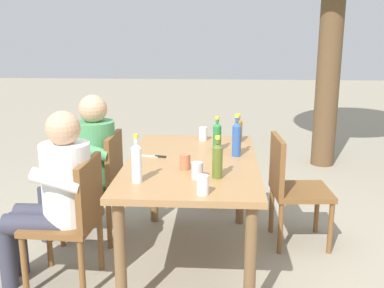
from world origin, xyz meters
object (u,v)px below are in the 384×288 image
object	(u,v)px
bottle_blue	(237,138)
cup_terracotta	(185,162)
bottle_green	(217,136)
cup_glass	(203,134)
person_in_plaid_shirt	(86,160)
bottle_clear	(137,162)
bottle_olive	(217,160)
cup_steel	(197,170)
table_knife	(153,156)
chair_far_left	(291,184)
chair_near_left	(100,180)
cup_white	(203,185)
person_in_white_shirt	(55,190)
chair_near_right	(73,215)
bottle_amber	(238,130)
dining_table	(192,174)
backpack_by_near_side	(216,180)

from	to	relation	value
bottle_blue	cup_terracotta	world-z (taller)	bottle_blue
bottle_green	cup_glass	size ratio (longest dim) A/B	2.43
bottle_green	cup_terracotta	distance (m)	0.53
person_in_plaid_shirt	bottle_blue	distance (m)	1.22
bottle_clear	cup_glass	world-z (taller)	bottle_clear
person_in_plaid_shirt	bottle_olive	size ratio (longest dim) A/B	4.39
bottle_clear	cup_glass	bearing A→B (deg)	161.69
bottle_blue	cup_steel	distance (m)	0.60
table_knife	chair_far_left	bearing A→B (deg)	104.06
chair_near_left	cup_glass	xyz separation A→B (m)	(-0.26, 0.81, 0.34)
cup_white	chair_near_left	bearing A→B (deg)	-139.87
chair_near_left	cup_steel	xyz separation A→B (m)	(0.74, 0.81, 0.33)
cup_white	table_knife	bearing A→B (deg)	-152.53
bottle_olive	bottle_green	world-z (taller)	bottle_olive
person_in_white_shirt	bottle_blue	bearing A→B (deg)	112.44
bottle_blue	person_in_plaid_shirt	bearing A→B (deg)	-100.08
person_in_white_shirt	cup_steel	xyz separation A→B (m)	(0.05, 0.92, 0.17)
chair_near_right	chair_near_left	bearing A→B (deg)	179.99
person_in_white_shirt	bottle_clear	xyz separation A→B (m)	(0.13, 0.56, 0.24)
bottle_clear	bottle_amber	world-z (taller)	bottle_clear
person_in_white_shirt	bottle_clear	size ratio (longest dim) A/B	3.96
bottle_blue	cup_glass	world-z (taller)	bottle_blue
person_in_white_shirt	bottle_amber	size ratio (longest dim) A/B	5.12
bottle_amber	bottle_olive	bearing A→B (deg)	-9.86
chair_near_left	bottle_blue	size ratio (longest dim) A/B	2.82
cup_steel	bottle_green	bearing A→B (deg)	170.14
person_in_white_shirt	bottle_green	bearing A→B (deg)	120.96
bottle_clear	dining_table	bearing A→B (deg)	147.71
person_in_plaid_shirt	table_knife	bearing A→B (deg)	65.07
cup_steel	backpack_by_near_side	world-z (taller)	cup_steel
bottle_clear	bottle_green	world-z (taller)	bottle_clear
chair_near_right	bottle_blue	distance (m)	1.25
chair_near_right	cup_steel	xyz separation A→B (m)	(0.04, 0.81, 0.33)
chair_far_left	dining_table	bearing A→B (deg)	-65.63
person_in_plaid_shirt	backpack_by_near_side	distance (m)	1.42
chair_near_left	chair_far_left	distance (m)	1.51
chair_far_left	bottle_amber	size ratio (longest dim) A/B	3.78
chair_far_left	bottle_clear	world-z (taller)	bottle_clear
bottle_amber	person_in_white_shirt	bearing A→B (deg)	-52.80
chair_far_left	cup_glass	xyz separation A→B (m)	(-0.26, -0.70, 0.34)
cup_terracotta	backpack_by_near_side	size ratio (longest dim) A/B	0.23
bottle_green	bottle_blue	bearing A→B (deg)	46.32
bottle_olive	cup_steel	bearing A→B (deg)	-78.27
bottle_amber	cup_terracotta	bearing A→B (deg)	-25.83
cup_white	table_knife	distance (m)	0.85
person_in_white_shirt	bottle_green	distance (m)	1.23
person_in_white_shirt	table_knife	distance (m)	0.73
chair_far_left	person_in_white_shirt	xyz separation A→B (m)	(0.69, -1.62, 0.17)
bottle_green	cup_white	world-z (taller)	bottle_green
bottle_olive	backpack_by_near_side	distance (m)	1.72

